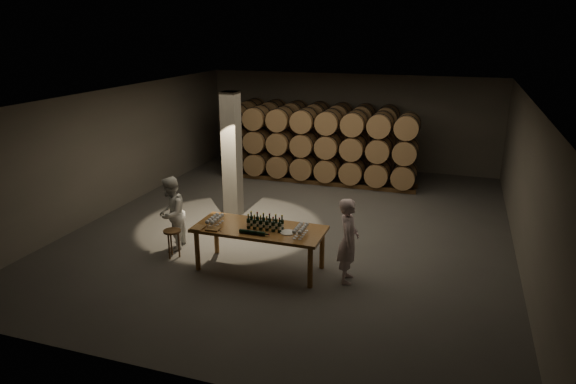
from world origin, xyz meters
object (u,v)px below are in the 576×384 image
(bottle_cluster, at_px, (265,224))
(notebook_near, at_px, (213,229))
(person_man, at_px, (348,241))
(plate, at_px, (288,232))
(person_woman, at_px, (171,214))
(tasting_table, at_px, (260,232))
(stool, at_px, (172,235))

(bottle_cluster, distance_m, notebook_near, 1.03)
(bottle_cluster, bearing_deg, person_man, 3.26)
(plate, relative_size, person_woman, 0.18)
(tasting_table, xyz_separation_m, bottle_cluster, (0.13, -0.02, 0.21))
(notebook_near, distance_m, person_woman, 1.55)
(person_woman, bearing_deg, tasting_table, 70.43)
(notebook_near, distance_m, person_man, 2.65)
(tasting_table, height_order, bottle_cluster, bottle_cluster)
(notebook_near, bearing_deg, plate, 7.84)
(stool, height_order, person_woman, person_woman)
(bottle_cluster, height_order, person_woman, person_woman)
(person_man, bearing_deg, person_woman, 77.89)
(person_man, bearing_deg, notebook_near, 91.53)
(tasting_table, distance_m, bottle_cluster, 0.25)
(notebook_near, height_order, person_man, person_man)
(bottle_cluster, bearing_deg, notebook_near, -159.27)
(tasting_table, bearing_deg, person_man, 2.22)
(person_man, bearing_deg, plate, 88.64)
(notebook_near, relative_size, person_woman, 0.16)
(person_woman, bearing_deg, bottle_cluster, 70.32)
(notebook_near, height_order, person_woman, person_woman)
(plate, relative_size, person_man, 0.18)
(notebook_near, bearing_deg, tasting_table, 20.75)
(notebook_near, xyz_separation_m, person_woman, (-1.37, 0.71, -0.09))
(notebook_near, distance_m, stool, 1.25)
(tasting_table, height_order, plate, plate)
(tasting_table, xyz_separation_m, stool, (-1.96, -0.06, -0.29))
(person_man, xyz_separation_m, person_woman, (-3.98, 0.26, -0.02))
(stool, bearing_deg, notebook_near, -16.03)
(plate, height_order, person_woman, person_woman)
(tasting_table, height_order, person_man, person_man)
(bottle_cluster, distance_m, stool, 2.16)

